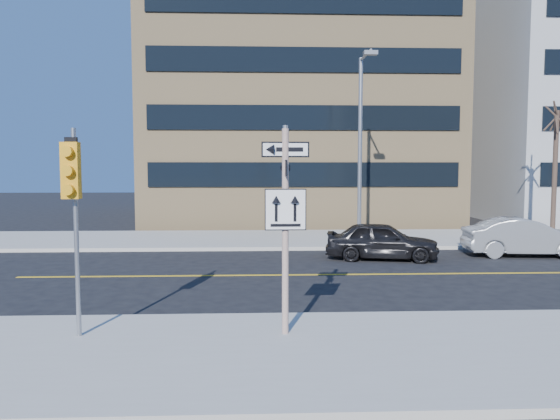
{
  "coord_description": "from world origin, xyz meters",
  "views": [
    {
      "loc": [
        -0.55,
        -12.99,
        3.42
      ],
      "look_at": [
        0.17,
        4.0,
        2.07
      ],
      "focal_mm": 35.0,
      "sensor_mm": 36.0,
      "label": 1
    }
  ],
  "objects_px": {
    "street_tree_west": "(557,120)",
    "traffic_signal": "(72,188)",
    "sign_pole": "(285,218)",
    "parked_car_a": "(382,241)",
    "streetlight_a": "(361,136)",
    "parked_car_b": "(524,237)"
  },
  "relations": [
    {
      "from": "traffic_signal",
      "to": "sign_pole",
      "type": "bearing_deg",
      "value": 2.11
    },
    {
      "from": "sign_pole",
      "to": "street_tree_west",
      "type": "relative_size",
      "value": 0.64
    },
    {
      "from": "parked_car_b",
      "to": "street_tree_west",
      "type": "xyz_separation_m",
      "value": [
        3.34,
        4.05,
        4.79
      ]
    },
    {
      "from": "parked_car_a",
      "to": "streetlight_a",
      "type": "xyz_separation_m",
      "value": [
        -0.05,
        3.98,
        4.06
      ]
    },
    {
      "from": "traffic_signal",
      "to": "streetlight_a",
      "type": "distance_m",
      "value": 15.72
    },
    {
      "from": "sign_pole",
      "to": "parked_car_a",
      "type": "height_order",
      "value": "sign_pole"
    },
    {
      "from": "sign_pole",
      "to": "traffic_signal",
      "type": "distance_m",
      "value": 4.05
    },
    {
      "from": "street_tree_west",
      "to": "traffic_signal",
      "type": "bearing_deg",
      "value": -140.61
    },
    {
      "from": "traffic_signal",
      "to": "parked_car_a",
      "type": "distance_m",
      "value": 12.62
    },
    {
      "from": "sign_pole",
      "to": "parked_car_b",
      "type": "distance_m",
      "value": 13.84
    },
    {
      "from": "street_tree_west",
      "to": "sign_pole",
      "type": "bearing_deg",
      "value": -133.26
    },
    {
      "from": "parked_car_a",
      "to": "parked_car_b",
      "type": "relative_size",
      "value": 0.92
    },
    {
      "from": "traffic_signal",
      "to": "street_tree_west",
      "type": "relative_size",
      "value": 0.63
    },
    {
      "from": "streetlight_a",
      "to": "sign_pole",
      "type": "bearing_deg",
      "value": -106.77
    },
    {
      "from": "sign_pole",
      "to": "traffic_signal",
      "type": "bearing_deg",
      "value": -177.89
    },
    {
      "from": "parked_car_a",
      "to": "streetlight_a",
      "type": "distance_m",
      "value": 5.68
    },
    {
      "from": "streetlight_a",
      "to": "parked_car_b",
      "type": "bearing_deg",
      "value": -31.79
    },
    {
      "from": "sign_pole",
      "to": "parked_car_a",
      "type": "distance_m",
      "value": 10.28
    },
    {
      "from": "sign_pole",
      "to": "parked_car_a",
      "type": "relative_size",
      "value": 0.99
    },
    {
      "from": "parked_car_a",
      "to": "street_tree_west",
      "type": "distance_m",
      "value": 11.13
    },
    {
      "from": "parked_car_b",
      "to": "streetlight_a",
      "type": "xyz_separation_m",
      "value": [
        -5.66,
        3.51,
        4.02
      ]
    },
    {
      "from": "parked_car_a",
      "to": "parked_car_b",
      "type": "distance_m",
      "value": 5.62
    }
  ]
}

